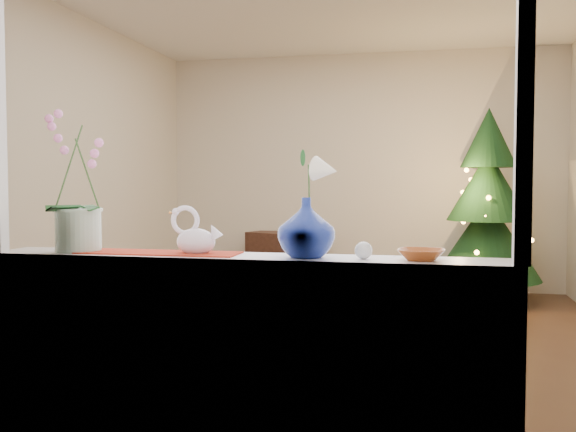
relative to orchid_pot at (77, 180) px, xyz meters
name	(u,v)px	position (x,y,z in m)	size (l,w,h in m)	color
ground	(328,338)	(0.75, 2.37, -1.23)	(5.00, 5.00, 0.00)	#3C2418
wall_back	(360,171)	(0.75, 4.87, 0.12)	(4.50, 0.10, 2.70)	beige
wall_front	(234,150)	(0.75, -0.13, 0.12)	(4.50, 0.10, 2.70)	beige
wall_left	(65,167)	(-1.50, 2.37, 0.12)	(0.10, 5.00, 2.70)	beige
window_apron	(238,376)	(0.75, -0.09, -0.79)	(2.20, 0.08, 0.88)	white
windowsill	(244,260)	(0.75, 0.00, -0.33)	(2.20, 0.26, 0.04)	white
window_frame	(236,61)	(0.75, -0.10, 0.47)	(2.22, 0.06, 1.60)	white
runner	(159,253)	(0.37, 0.00, -0.31)	(0.70, 0.20, 0.01)	maroon
orchid_pot	(77,180)	(0.00, 0.00, 0.00)	(0.21, 0.21, 0.62)	white
swan	(196,231)	(0.54, 0.01, -0.21)	(0.23, 0.10, 0.19)	silver
blue_vase	(306,223)	(1.02, -0.01, -0.17)	(0.27, 0.27, 0.28)	navy
lily	(306,162)	(1.02, -0.01, 0.07)	(0.15, 0.09, 0.21)	white
paperweight	(363,250)	(1.25, -0.02, -0.28)	(0.07, 0.07, 0.07)	silver
amber_dish	(421,255)	(1.48, -0.01, -0.29)	(0.15, 0.15, 0.04)	#98471C
xmas_tree	(488,205)	(2.12, 4.29, -0.24)	(1.08, 1.08, 1.98)	black
side_table	(286,261)	(-0.07, 4.62, -0.91)	(0.86, 0.43, 0.65)	black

